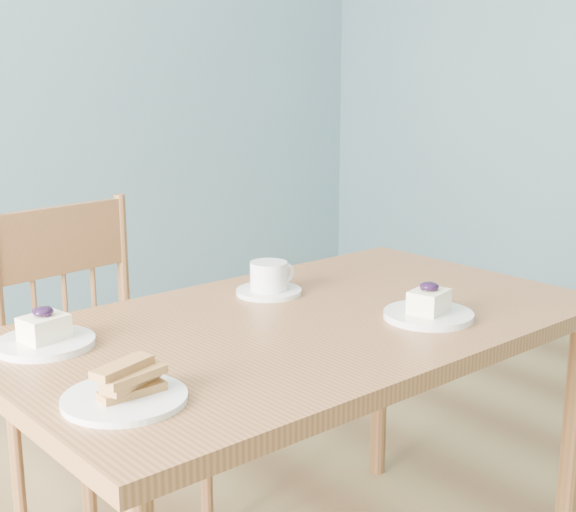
{
  "coord_description": "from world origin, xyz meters",
  "views": [
    {
      "loc": [
        -0.73,
        -1.1,
        1.17
      ],
      "look_at": [
        0.26,
        0.16,
        0.79
      ],
      "focal_mm": 50.0,
      "sensor_mm": 36.0,
      "label": 1
    }
  ],
  "objects_px": {
    "dining_table": "(303,349)",
    "cheesecake_plate_far": "(45,337)",
    "biscotti_plate": "(124,390)",
    "coffee_cup": "(269,280)",
    "dining_chair": "(98,378)",
    "cheesecake_plate_near": "(429,309)"
  },
  "relations": [
    {
      "from": "dining_table",
      "to": "dining_chair",
      "type": "height_order",
      "value": "dining_chair"
    },
    {
      "from": "dining_chair",
      "to": "cheesecake_plate_far",
      "type": "relative_size",
      "value": 4.69
    },
    {
      "from": "cheesecake_plate_near",
      "to": "dining_chair",
      "type": "bearing_deg",
      "value": 123.45
    },
    {
      "from": "cheesecake_plate_near",
      "to": "biscotti_plate",
      "type": "distance_m",
      "value": 0.68
    },
    {
      "from": "cheesecake_plate_far",
      "to": "coffee_cup",
      "type": "height_order",
      "value": "cheesecake_plate_far"
    },
    {
      "from": "dining_table",
      "to": "cheesecake_plate_near",
      "type": "relative_size",
      "value": 6.95
    },
    {
      "from": "cheesecake_plate_far",
      "to": "biscotti_plate",
      "type": "height_order",
      "value": "cheesecake_plate_far"
    },
    {
      "from": "dining_table",
      "to": "biscotti_plate",
      "type": "height_order",
      "value": "biscotti_plate"
    },
    {
      "from": "biscotti_plate",
      "to": "coffee_cup",
      "type": "bearing_deg",
      "value": 32.68
    },
    {
      "from": "dining_table",
      "to": "coffee_cup",
      "type": "xyz_separation_m",
      "value": [
        0.06,
        0.19,
        0.1
      ]
    },
    {
      "from": "dining_table",
      "to": "biscotti_plate",
      "type": "xyz_separation_m",
      "value": [
        -0.48,
        -0.15,
        0.09
      ]
    },
    {
      "from": "dining_chair",
      "to": "biscotti_plate",
      "type": "height_order",
      "value": "dining_chair"
    },
    {
      "from": "dining_table",
      "to": "dining_chair",
      "type": "distance_m",
      "value": 0.58
    },
    {
      "from": "dining_chair",
      "to": "cheesecake_plate_near",
      "type": "height_order",
      "value": "dining_chair"
    },
    {
      "from": "dining_table",
      "to": "cheesecake_plate_near",
      "type": "bearing_deg",
      "value": -40.15
    },
    {
      "from": "coffee_cup",
      "to": "biscotti_plate",
      "type": "height_order",
      "value": "coffee_cup"
    },
    {
      "from": "biscotti_plate",
      "to": "cheesecake_plate_far",
      "type": "bearing_deg",
      "value": 89.89
    },
    {
      "from": "cheesecake_plate_near",
      "to": "dining_table",
      "type": "bearing_deg",
      "value": 142.42
    },
    {
      "from": "dining_table",
      "to": "cheesecake_plate_far",
      "type": "bearing_deg",
      "value": 158.48
    },
    {
      "from": "dining_table",
      "to": "coffee_cup",
      "type": "height_order",
      "value": "coffee_cup"
    },
    {
      "from": "biscotti_plate",
      "to": "cheesecake_plate_near",
      "type": "bearing_deg",
      "value": -0.29
    },
    {
      "from": "cheesecake_plate_near",
      "to": "cheesecake_plate_far",
      "type": "relative_size",
      "value": 1.01
    }
  ]
}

